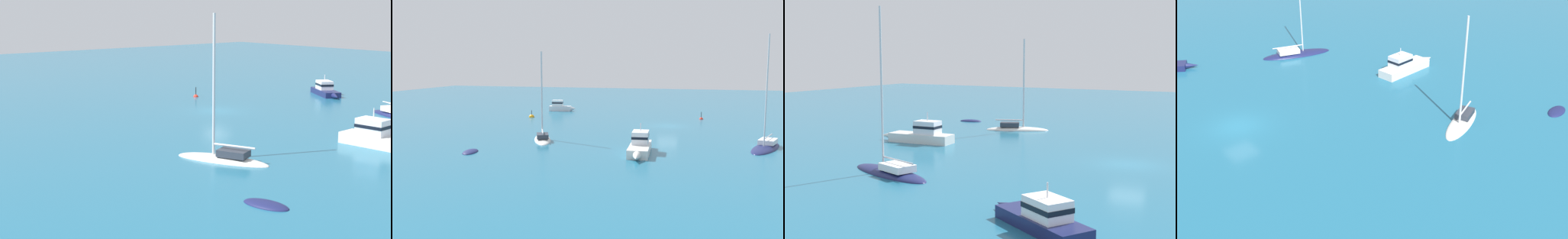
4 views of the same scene
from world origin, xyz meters
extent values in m
plane|color=#1E607F|center=(0.00, 0.00, 0.00)|extent=(160.00, 160.00, 0.00)
cube|color=white|center=(-19.35, 13.46, 0.42)|extent=(3.80, 1.72, 0.83)
cone|color=white|center=(-17.13, 13.76, 0.42)|extent=(1.02, 0.95, 0.83)
cube|color=white|center=(-19.78, 13.41, 1.34)|extent=(1.89, 1.22, 1.02)
cube|color=black|center=(-19.78, 13.41, 1.39)|extent=(1.93, 1.26, 0.24)
ellipsoid|color=silver|center=(-12.12, -14.27, 0.00)|extent=(4.04, 6.68, 0.75)
cube|color=#2D333D|center=(-11.82, -14.99, 0.59)|extent=(1.85, 2.26, 0.44)
cylinder|color=silver|center=(-12.36, -13.67, 4.93)|extent=(0.18, 0.18, 9.11)
cylinder|color=silver|center=(-11.81, -15.03, 1.07)|extent=(1.23, 2.77, 0.14)
ellipsoid|color=#191E4C|center=(10.61, -13.21, 0.00)|extent=(4.40, 7.86, 0.71)
cube|color=white|center=(10.90, -12.35, 0.58)|extent=(2.11, 2.62, 0.46)
cylinder|color=silver|center=(10.37, -13.93, 5.68)|extent=(0.14, 0.14, 10.66)
cylinder|color=silver|center=(10.91, -12.31, 1.06)|extent=(1.19, 3.27, 0.11)
cube|color=silver|center=(-0.90, -18.66, 0.40)|extent=(2.22, 5.96, 0.81)
cone|color=silver|center=(-0.67, -22.27, 0.40)|extent=(0.90, 1.51, 0.81)
cube|color=silver|center=(-0.95, -17.99, 1.40)|extent=(1.61, 2.21, 1.18)
cube|color=black|center=(-0.95, -17.99, 1.46)|extent=(1.65, 2.26, 0.24)
cylinder|color=silver|center=(-0.95, -17.99, 2.37)|extent=(0.08, 0.08, 0.77)
ellipsoid|color=#191E4C|center=(-16.31, -22.21, 0.00)|extent=(1.77, 2.81, 0.45)
sphere|color=red|center=(4.17, 8.19, 0.00)|extent=(0.55, 0.55, 0.55)
cylinder|color=black|center=(4.17, 8.19, 0.68)|extent=(0.08, 0.08, 0.81)
sphere|color=orange|center=(-20.77, 4.03, 0.00)|extent=(0.84, 0.84, 0.84)
cylinder|color=black|center=(-20.77, 4.03, 0.73)|extent=(0.08, 0.08, 0.63)
camera|label=1|loc=(-37.20, -41.96, 9.88)|focal=54.45mm
camera|label=2|loc=(5.04, -59.45, 8.48)|focal=41.52mm
camera|label=3|loc=(38.08, 8.51, 7.86)|focal=48.76mm
camera|label=4|loc=(-36.36, 17.55, 21.11)|focal=48.65mm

